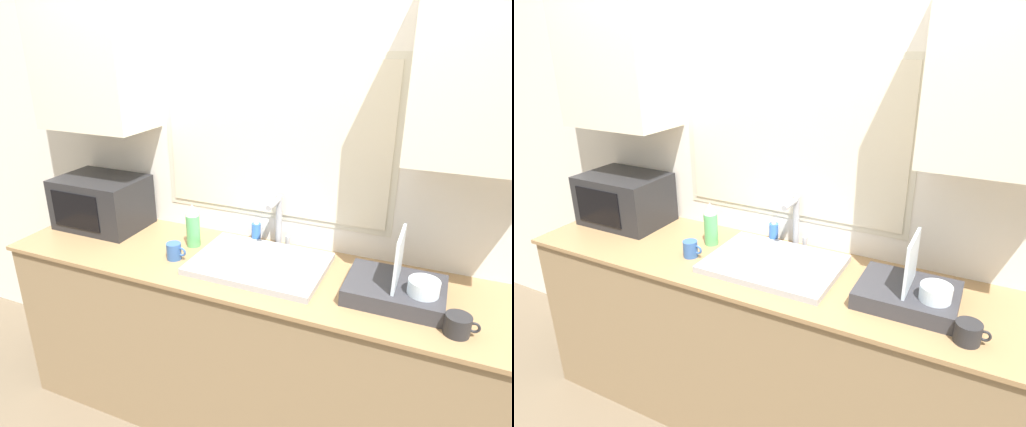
% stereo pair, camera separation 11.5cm
% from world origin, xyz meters
% --- Properties ---
extents(countertop, '(2.42, 0.63, 0.93)m').
position_xyz_m(countertop, '(0.00, 0.30, 0.46)').
color(countertop, '#8C7251').
rests_on(countertop, ground_plane).
extents(wall_back, '(6.00, 0.38, 2.60)m').
position_xyz_m(wall_back, '(0.00, 0.59, 1.42)').
color(wall_back, silver).
rests_on(wall_back, ground_plane).
extents(sink_basin, '(0.61, 0.43, 0.03)m').
position_xyz_m(sink_basin, '(0.06, 0.31, 0.94)').
color(sink_basin, '#9EA0A5').
rests_on(sink_basin, countertop).
extents(faucet, '(0.08, 0.16, 0.27)m').
position_xyz_m(faucet, '(0.06, 0.54, 1.08)').
color(faucet, '#99999E').
rests_on(faucet, countertop).
extents(microwave, '(0.46, 0.34, 0.28)m').
position_xyz_m(microwave, '(-0.93, 0.41, 1.07)').
color(microwave, '#232326').
rests_on(microwave, countertop).
extents(dish_rack, '(0.39, 0.30, 0.29)m').
position_xyz_m(dish_rack, '(0.68, 0.28, 0.97)').
color(dish_rack, '#333338').
rests_on(dish_rack, countertop).
extents(spray_bottle, '(0.07, 0.07, 0.23)m').
position_xyz_m(spray_bottle, '(-0.34, 0.38, 1.03)').
color(spray_bottle, '#59B266').
rests_on(spray_bottle, countertop).
extents(soap_bottle, '(0.05, 0.05, 0.14)m').
position_xyz_m(soap_bottle, '(-0.06, 0.54, 0.98)').
color(soap_bottle, blue).
rests_on(soap_bottle, countertop).
extents(mug_near_sink, '(0.10, 0.07, 0.08)m').
position_xyz_m(mug_near_sink, '(-0.35, 0.22, 0.97)').
color(mug_near_sink, '#335999').
rests_on(mug_near_sink, countertop).
extents(mug_by_rack, '(0.12, 0.09, 0.08)m').
position_xyz_m(mug_by_rack, '(0.91, 0.13, 0.96)').
color(mug_by_rack, '#262628').
rests_on(mug_by_rack, countertop).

